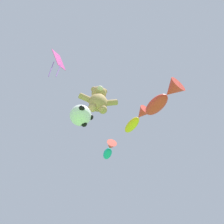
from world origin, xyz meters
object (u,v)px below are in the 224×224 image
teddy_bear_kite (98,99)px  fish_kite_teal (109,150)px  soccer_ball_kite (81,115)px  fish_kite_goldfin (137,119)px  fish_kite_crimson (164,97)px  diamond_kite (58,61)px

teddy_bear_kite → fish_kite_teal: size_ratio=1.34×
soccer_ball_kite → fish_kite_goldfin: (3.41, 1.94, 3.09)m
fish_kite_crimson → diamond_kite: bearing=-179.6°
teddy_bear_kite → soccer_ball_kite: 2.02m
fish_kite_goldfin → fish_kite_teal: size_ratio=1.40×
fish_kite_teal → fish_kite_crimson: bearing=-69.4°
fish_kite_crimson → diamond_kite: size_ratio=0.98×
fish_kite_goldfin → fish_kite_teal: fish_kite_goldfin is taller
teddy_bear_kite → soccer_ball_kite: size_ratio=1.96×
fish_kite_goldfin → fish_kite_teal: (-1.16, 2.69, -0.21)m
teddy_bear_kite → fish_kite_crimson: teddy_bear_kite is taller
fish_kite_teal → fish_kite_goldfin: bearing=-66.6°
teddy_bear_kite → fish_kite_teal: fish_kite_teal is taller
fish_kite_goldfin → fish_kite_teal: bearing=113.4°
fish_kite_goldfin → teddy_bear_kite: bearing=-146.7°
teddy_bear_kite → fish_kite_teal: (1.49, 4.42, 1.02)m
teddy_bear_kite → fish_kite_goldfin: (2.65, 1.74, 1.23)m
soccer_ball_kite → fish_kite_teal: size_ratio=0.69×
fish_kite_goldfin → fish_kite_crimson: bearing=-72.7°
fish_kite_teal → diamond_kite: diamond_kite is taller
soccer_ball_kite → fish_kite_goldfin: bearing=29.7°
teddy_bear_kite → diamond_kite: diamond_kite is taller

